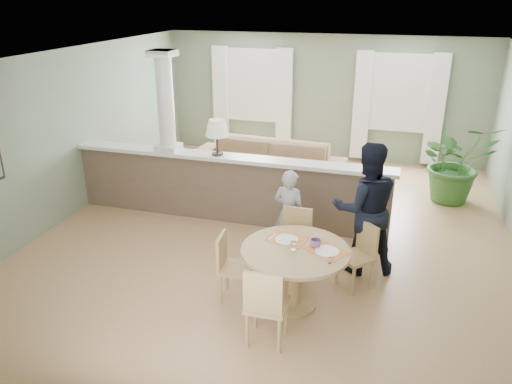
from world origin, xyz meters
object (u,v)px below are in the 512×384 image
(sofa, at_px, (265,166))
(houseplant, at_px, (456,162))
(child_person, at_px, (289,214))
(dining_table, at_px, (296,261))
(chair_far_man, at_px, (360,252))
(chair_far_boy, at_px, (295,239))
(chair_near, at_px, (265,303))
(chair_side, at_px, (230,264))
(man_person, at_px, (365,209))

(sofa, height_order, houseplant, houseplant)
(sofa, distance_m, child_person, 2.70)
(child_person, bearing_deg, dining_table, 121.06)
(houseplant, xyz_separation_m, dining_table, (-2.01, -4.00, -0.11))
(chair_far_man, bearing_deg, chair_far_boy, -140.50)
(chair_far_man, height_order, child_person, child_person)
(chair_far_boy, bearing_deg, chair_near, -88.35)
(chair_far_man, bearing_deg, houseplant, 111.27)
(chair_side, xyz_separation_m, man_person, (1.48, 1.14, 0.43))
(dining_table, relative_size, chair_side, 1.50)
(chair_far_man, distance_m, chair_side, 1.65)
(houseplant, bearing_deg, chair_far_man, -111.86)
(chair_near, bearing_deg, chair_far_man, -121.06)
(child_person, bearing_deg, chair_side, 84.38)
(houseplant, xyz_separation_m, chair_near, (-2.16, -4.80, -0.20))
(houseplant, relative_size, man_person, 0.80)
(sofa, distance_m, chair_near, 4.62)
(dining_table, distance_m, chair_near, 0.82)
(chair_far_man, bearing_deg, chair_near, -76.02)
(chair_far_man, bearing_deg, chair_side, -110.32)
(chair_near, distance_m, man_person, 2.09)
(sofa, relative_size, chair_far_boy, 3.26)
(sofa, xyz_separation_m, chair_side, (0.60, -3.70, 0.03))
(chair_far_boy, bearing_deg, chair_far_man, -2.76)
(houseplant, relative_size, chair_far_man, 1.70)
(chair_far_man, xyz_separation_m, child_person, (-1.03, 0.48, 0.18))
(sofa, relative_size, man_person, 1.64)
(dining_table, bearing_deg, sofa, 110.94)
(dining_table, bearing_deg, houseplant, 63.30)
(sofa, relative_size, dining_table, 2.33)
(chair_near, xyz_separation_m, chair_side, (-0.65, 0.75, -0.06))
(chair_side, height_order, child_person, child_person)
(houseplant, bearing_deg, dining_table, -116.70)
(dining_table, distance_m, child_person, 1.22)
(sofa, xyz_separation_m, chair_far_man, (2.08, -2.96, 0.04))
(chair_near, bearing_deg, sofa, -76.20)
(dining_table, height_order, chair_near, chair_near)
(dining_table, bearing_deg, man_person, 57.98)
(dining_table, bearing_deg, chair_far_boy, 102.66)
(houseplant, xyz_separation_m, chair_far_man, (-1.33, -3.32, -0.25))
(houseplant, relative_size, chair_side, 1.71)
(houseplant, height_order, chair_near, houseplant)
(sofa, height_order, man_person, man_person)
(chair_far_boy, xyz_separation_m, man_person, (0.85, 0.35, 0.40))
(chair_far_man, bearing_deg, sofa, 168.18)
(dining_table, relative_size, chair_far_boy, 1.40)
(houseplant, height_order, man_person, man_person)
(sofa, xyz_separation_m, houseplant, (3.41, 0.35, 0.29))
(sofa, height_order, child_person, child_person)
(chair_far_boy, xyz_separation_m, chair_near, (0.02, -1.54, 0.02))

